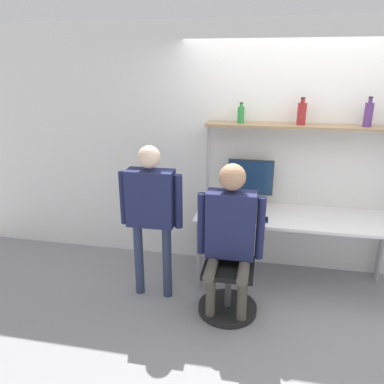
# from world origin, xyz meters

# --- Properties ---
(ground_plane) EXTENTS (12.00, 12.00, 0.00)m
(ground_plane) POSITION_xyz_m (0.00, 0.00, 0.00)
(ground_plane) COLOR gray
(wall_back) EXTENTS (8.00, 0.06, 2.70)m
(wall_back) POSITION_xyz_m (0.00, 0.74, 1.35)
(wall_back) COLOR white
(wall_back) RESTS_ON ground_plane
(desk) EXTENTS (2.03, 0.69, 0.77)m
(desk) POSITION_xyz_m (0.00, 0.36, 0.69)
(desk) COLOR white
(desk) RESTS_ON ground_plane
(shelf_unit) EXTENTS (1.93, 0.28, 1.67)m
(shelf_unit) POSITION_xyz_m (0.00, 0.56, 1.46)
(shelf_unit) COLOR #997A56
(shelf_unit) RESTS_ON ground_plane
(monitor) EXTENTS (0.49, 0.18, 0.52)m
(monitor) POSITION_xyz_m (-0.48, 0.58, 1.06)
(monitor) COLOR #333338
(monitor) RESTS_ON desk
(laptop) EXTENTS (0.31, 0.21, 0.20)m
(laptop) POSITION_xyz_m (-0.54, 0.21, 0.82)
(laptop) COLOR #333338
(laptop) RESTS_ON desk
(cell_phone) EXTENTS (0.07, 0.15, 0.01)m
(cell_phone) POSITION_xyz_m (-0.31, 0.19, 0.77)
(cell_phone) COLOR #264C8C
(cell_phone) RESTS_ON desk
(office_chair) EXTENTS (0.56, 0.56, 0.94)m
(office_chair) POSITION_xyz_m (-0.61, -0.26, 0.29)
(office_chair) COLOR black
(office_chair) RESTS_ON ground_plane
(person_seated) EXTENTS (0.60, 0.48, 1.45)m
(person_seated) POSITION_xyz_m (-0.61, -0.30, 0.87)
(person_seated) COLOR #4C473D
(person_seated) RESTS_ON ground_plane
(person_standing) EXTENTS (0.62, 0.21, 1.55)m
(person_standing) POSITION_xyz_m (-1.38, -0.16, 0.99)
(person_standing) COLOR #2D3856
(person_standing) RESTS_ON ground_plane
(bottle_purple) EXTENTS (0.08, 0.08, 0.29)m
(bottle_purple) POSITION_xyz_m (0.61, 0.56, 1.80)
(bottle_purple) COLOR #593372
(bottle_purple) RESTS_ON shelf_unit
(bottle_green) EXTENTS (0.07, 0.07, 0.21)m
(bottle_green) POSITION_xyz_m (-0.61, 0.56, 1.76)
(bottle_green) COLOR #2D8C3F
(bottle_green) RESTS_ON shelf_unit
(bottle_red) EXTENTS (0.09, 0.09, 0.27)m
(bottle_red) POSITION_xyz_m (-0.01, 0.56, 1.79)
(bottle_red) COLOR maroon
(bottle_red) RESTS_ON shelf_unit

